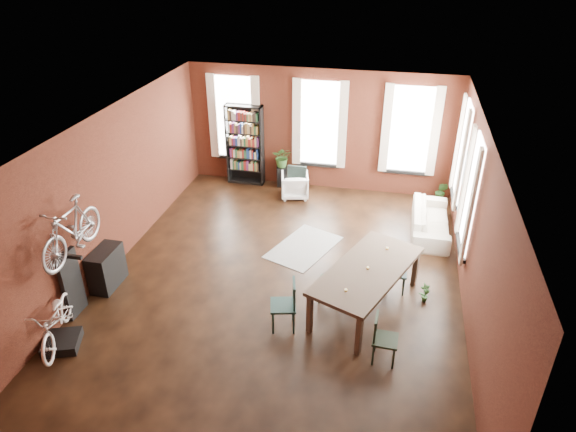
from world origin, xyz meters
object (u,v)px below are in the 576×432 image
(dining_chair_a, at_px, (283,305))
(dining_chair_b, at_px, (329,281))
(dining_chair_c, at_px, (385,339))
(console_table, at_px, (106,268))
(white_armchair, at_px, (295,184))
(dining_chair_d, at_px, (397,272))
(plant_stand, at_px, (282,176))
(bookshelf, at_px, (245,145))
(cream_sofa, at_px, (431,216))
(dining_table, at_px, (366,288))
(bicycle_floor, at_px, (51,303))
(bike_trainer, at_px, (62,342))

(dining_chair_a, bearing_deg, dining_chair_b, 130.45)
(dining_chair_c, bearing_deg, dining_chair_a, 78.67)
(console_table, bearing_deg, white_armchair, 58.89)
(dining_chair_d, bearing_deg, console_table, 101.13)
(plant_stand, bearing_deg, bookshelf, 180.00)
(cream_sofa, height_order, console_table, cream_sofa)
(bookshelf, height_order, white_armchair, bookshelf)
(dining_chair_d, bearing_deg, dining_table, 140.86)
(dining_chair_b, xyz_separation_m, cream_sofa, (1.92, 3.02, -0.02))
(dining_chair_d, height_order, console_table, dining_chair_d)
(dining_table, xyz_separation_m, bicycle_floor, (-4.86, -2.18, 0.52))
(white_armchair, bearing_deg, dining_table, 104.40)
(dining_chair_a, height_order, white_armchair, dining_chair_a)
(dining_chair_c, relative_size, dining_chair_d, 1.03)
(console_table, relative_size, plant_stand, 1.45)
(bicycle_floor, bearing_deg, bike_trainer, 120.92)
(dining_chair_a, xyz_separation_m, bicycle_floor, (-3.50, -1.31, 0.47))
(dining_chair_c, xyz_separation_m, console_table, (-5.42, 0.89, -0.03))
(dining_table, distance_m, bicycle_floor, 5.35)
(dining_table, xyz_separation_m, dining_chair_b, (-0.69, 0.06, -0.00))
(dining_chair_a, xyz_separation_m, dining_chair_b, (0.67, 0.94, -0.05))
(dining_chair_a, height_order, dining_chair_b, dining_chair_a)
(dining_chair_b, xyz_separation_m, white_armchair, (-1.53, 4.14, -0.07))
(dining_chair_b, height_order, dining_chair_d, dining_chair_b)
(cream_sofa, bearing_deg, dining_chair_d, 163.91)
(bookshelf, bearing_deg, dining_chair_d, -44.26)
(dining_chair_d, relative_size, bike_trainer, 1.47)
(bookshelf, bearing_deg, dining_chair_c, -55.80)
(plant_stand, bearing_deg, white_armchair, -50.38)
(dining_table, relative_size, dining_chair_c, 2.89)
(dining_chair_c, bearing_deg, dining_table, 20.13)
(white_armchair, height_order, cream_sofa, cream_sofa)
(white_armchair, xyz_separation_m, cream_sofa, (3.45, -1.11, 0.05))
(dining_table, xyz_separation_m, dining_chair_d, (0.53, 0.65, -0.01))
(dining_chair_b, bearing_deg, dining_chair_a, -34.17)
(plant_stand, bearing_deg, dining_chair_c, -62.89)
(cream_sofa, bearing_deg, bike_trainer, 130.60)
(dining_table, distance_m, dining_chair_b, 0.69)
(cream_sofa, bearing_deg, dining_chair_a, 146.80)
(dining_table, height_order, dining_chair_d, dining_table)
(dining_chair_b, distance_m, white_armchair, 4.41)
(dining_chair_c, distance_m, bookshelf, 7.39)
(console_table, bearing_deg, cream_sofa, 29.33)
(dining_table, distance_m, plant_stand, 5.49)
(white_armchair, height_order, bicycle_floor, bicycle_floor)
(cream_sofa, height_order, bicycle_floor, bicycle_floor)
(dining_chair_b, distance_m, bookshelf, 5.65)
(bike_trainer, relative_size, console_table, 0.71)
(dining_chair_b, distance_m, dining_chair_c, 1.76)
(dining_chair_c, distance_m, cream_sofa, 4.46)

